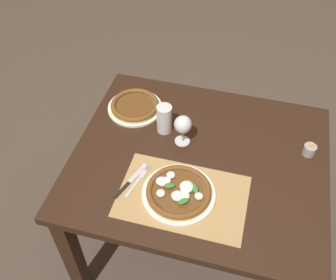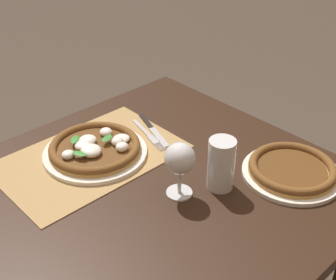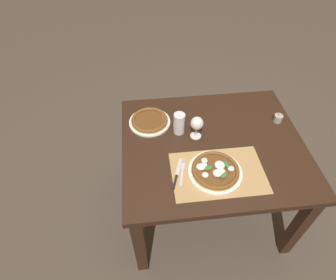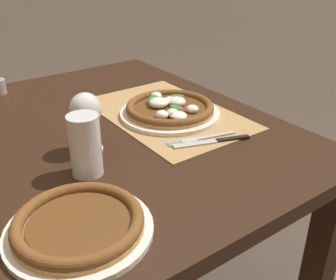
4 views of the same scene
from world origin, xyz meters
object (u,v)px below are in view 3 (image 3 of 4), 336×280
at_px(pizza_far, 150,121).
at_px(pint_glass, 179,124).
at_px(wine_glass, 197,124).
at_px(knife, 177,173).
at_px(votive_candle, 278,119).
at_px(pizza_near, 215,170).
at_px(fork, 182,171).

height_order(pizza_far, pint_glass, pint_glass).
bearing_deg(wine_glass, knife, -119.27).
height_order(pizza_far, votive_candle, votive_candle).
distance_m(pizza_near, wine_glass, 0.31).
distance_m(fork, votive_candle, 0.77).
distance_m(fork, knife, 0.03).
bearing_deg(pizza_far, fork, -69.82).
distance_m(pizza_far, knife, 0.45).
bearing_deg(pizza_near, pizza_far, 126.77).
bearing_deg(votive_candle, pizza_far, 174.55).
xyz_separation_m(fork, knife, (-0.03, -0.01, 0.00)).
bearing_deg(wine_glass, pizza_far, 151.05).
height_order(pizza_near, pint_glass, pint_glass).
bearing_deg(knife, pizza_far, 106.15).
distance_m(wine_glass, knife, 0.34).
height_order(wine_glass, votive_candle, wine_glass).
bearing_deg(wine_glass, fork, -115.21).
distance_m(pizza_far, wine_glass, 0.33).
xyz_separation_m(wine_glass, knife, (-0.16, -0.28, -0.10)).
bearing_deg(wine_glass, pint_glass, 152.61).
height_order(pint_glass, knife, pint_glass).
relative_size(wine_glass, knife, 0.74).
height_order(wine_glass, knife, wine_glass).
distance_m(pizza_near, pint_glass, 0.38).
relative_size(wine_glass, fork, 0.78).
xyz_separation_m(fork, votive_candle, (0.69, 0.34, 0.02)).
xyz_separation_m(knife, votive_candle, (0.72, 0.35, 0.02)).
xyz_separation_m(pizza_near, pint_glass, (-0.16, 0.35, 0.05)).
bearing_deg(votive_candle, knife, -153.93).
bearing_deg(pint_glass, wine_glass, -27.39).
height_order(pizza_near, wine_glass, wine_glass).
bearing_deg(pizza_far, votive_candle, -5.45).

